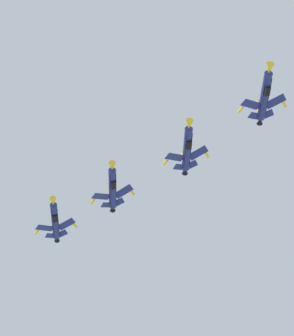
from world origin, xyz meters
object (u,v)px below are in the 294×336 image
(fighter_jet_right_wing, at_px, (112,188))
(fighter_jet_left_outer, at_px, (55,220))
(fighter_jet_left_wing, at_px, (187,148))
(fighter_jet_lead, at_px, (265,95))

(fighter_jet_right_wing, distance_m, fighter_jet_left_outer, 20.28)
(fighter_jet_left_wing, xyz_separation_m, fighter_jet_right_wing, (-15.18, 13.08, -0.74))
(fighter_jet_lead, xyz_separation_m, fighter_jet_left_wing, (-14.11, 14.08, -2.33))
(fighter_jet_left_wing, bearing_deg, fighter_jet_left_outer, -41.81)
(fighter_jet_right_wing, bearing_deg, fighter_jet_left_wing, 142.75)
(fighter_jet_left_wing, bearing_deg, fighter_jet_right_wing, -37.25)
(fighter_jet_left_outer, bearing_deg, fighter_jet_right_wing, 133.66)
(fighter_jet_left_outer, bearing_deg, fighter_jet_lead, 138.31)
(fighter_jet_right_wing, height_order, fighter_jet_left_outer, fighter_jet_left_outer)
(fighter_jet_lead, relative_size, fighter_jet_right_wing, 1.00)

